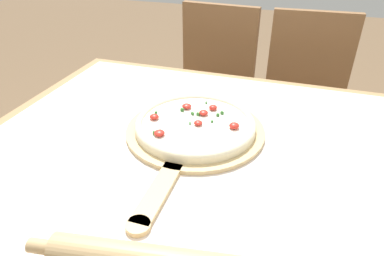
# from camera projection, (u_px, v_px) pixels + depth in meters

# --- Properties ---
(dining_table) EXTENTS (1.30, 1.02, 0.73)m
(dining_table) POSITION_uv_depth(u_px,v_px,m) (208.00, 179.00, 0.95)
(dining_table) COLOR #A87F51
(dining_table) RESTS_ON ground_plane
(towel_cloth) EXTENTS (1.22, 0.94, 0.00)m
(towel_cloth) POSITION_uv_depth(u_px,v_px,m) (209.00, 149.00, 0.89)
(towel_cloth) COLOR silver
(towel_cloth) RESTS_ON dining_table
(pizza_peel) EXTENTS (0.39, 0.59, 0.01)m
(pizza_peel) POSITION_uv_depth(u_px,v_px,m) (193.00, 134.00, 0.94)
(pizza_peel) COLOR tan
(pizza_peel) RESTS_ON towel_cloth
(pizza) EXTENTS (0.33, 0.33, 0.03)m
(pizza) POSITION_uv_depth(u_px,v_px,m) (195.00, 124.00, 0.95)
(pizza) COLOR beige
(pizza) RESTS_ON pizza_peel
(chair_left) EXTENTS (0.43, 0.43, 0.90)m
(chair_left) POSITION_uv_depth(u_px,v_px,m) (212.00, 85.00, 1.74)
(chair_left) COLOR brown
(chair_left) RESTS_ON ground_plane
(chair_right) EXTENTS (0.42, 0.42, 0.90)m
(chair_right) POSITION_uv_depth(u_px,v_px,m) (304.00, 97.00, 1.62)
(chair_right) COLOR brown
(chair_right) RESTS_ON ground_plane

